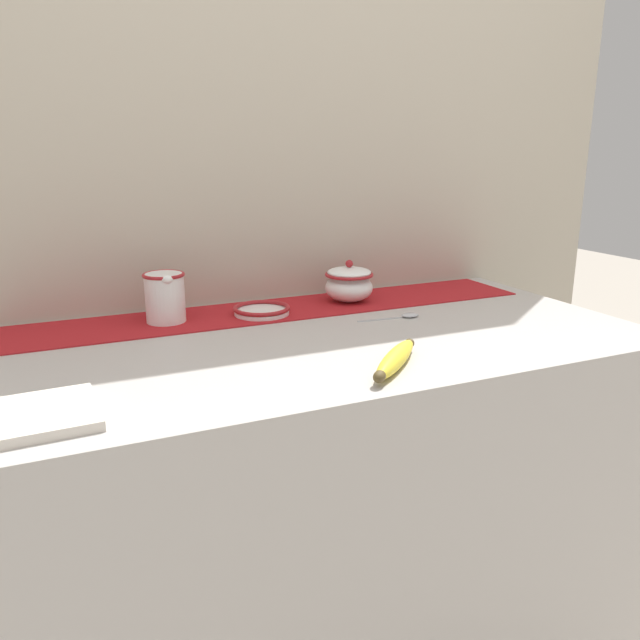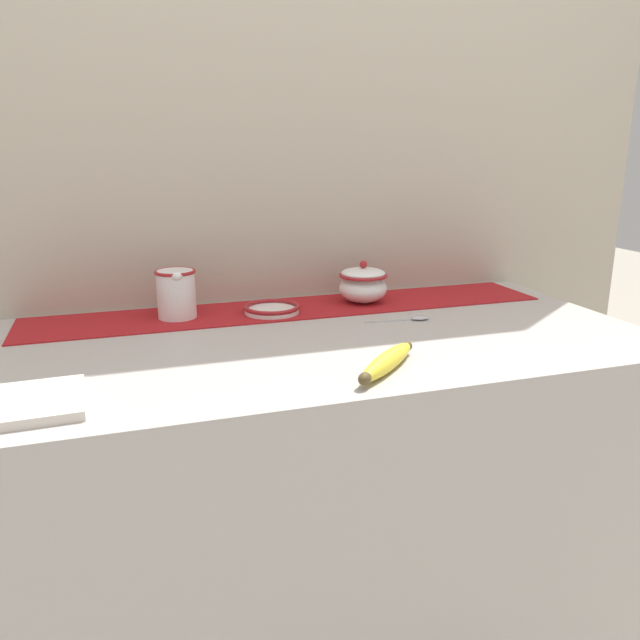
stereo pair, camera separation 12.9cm
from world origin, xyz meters
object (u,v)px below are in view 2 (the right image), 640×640
at_px(small_dish, 272,309).
at_px(spoon, 417,318).
at_px(sugar_bowl, 363,284).
at_px(banana, 387,361).
at_px(napkin_stack, 28,403).
at_px(cream_pitcher, 176,292).

distance_m(small_dish, spoon, 0.35).
height_order(small_dish, spoon, small_dish).
relative_size(sugar_bowl, banana, 0.69).
bearing_deg(small_dish, banana, -77.33).
relative_size(banana, spoon, 1.15).
bearing_deg(banana, napkin_stack, 178.06).
height_order(banana, spoon, banana).
height_order(cream_pitcher, banana, cream_pitcher).
bearing_deg(sugar_bowl, small_dish, -173.45).
relative_size(cream_pitcher, small_dish, 0.85).
bearing_deg(sugar_bowl, banana, -107.03).
xyz_separation_m(cream_pitcher, sugar_bowl, (0.47, -0.00, -0.01)).
xyz_separation_m(small_dish, banana, (0.10, -0.46, 0.00)).
bearing_deg(small_dish, cream_pitcher, 172.21).
distance_m(cream_pitcher, small_dish, 0.23).
bearing_deg(cream_pitcher, small_dish, -7.79).
relative_size(sugar_bowl, spoon, 0.79).
relative_size(sugar_bowl, napkin_stack, 0.75).
height_order(sugar_bowl, banana, sugar_bowl).
relative_size(small_dish, spoon, 0.87).
relative_size(cream_pitcher, napkin_stack, 0.70).
relative_size(cream_pitcher, banana, 0.64).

